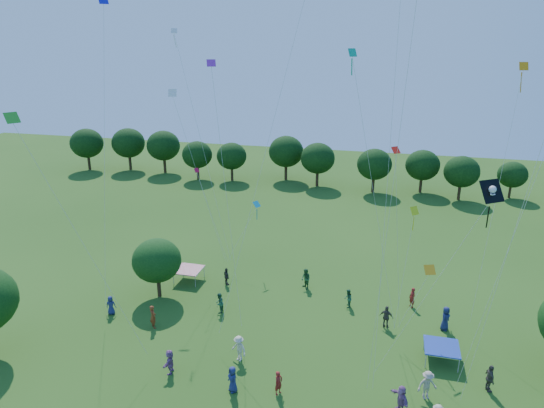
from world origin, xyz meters
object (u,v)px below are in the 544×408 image
Objects in this scene: near_tree_north at (157,260)px; tent_red_stripe at (189,270)px; pirate_kite at (489,196)px; red_high_kite at (302,14)px; tent_blue at (442,347)px.

near_tree_north is 2.27× the size of tent_red_stripe.
pirate_kite reaches higher than tent_red_stripe.
red_high_kite reaches higher than tent_red_stripe.
tent_blue is (21.77, -3.22, -2.18)m from near_tree_north.
near_tree_north is 0.40× the size of pirate_kite.
near_tree_north is 21.68m from red_high_kite.
tent_red_stripe is 26.76m from pirate_kite.
tent_red_stripe is 0.18× the size of pirate_kite.
pirate_kite is (0.47, -5.16, 11.97)m from tent_blue.
near_tree_north is at bearing 171.58° from tent_blue.
near_tree_north is 4.03m from tent_red_stripe.
red_high_kite is at bearing -21.46° from tent_red_stripe.
pirate_kite reaches higher than near_tree_north.
red_high_kite is at bearing -4.55° from near_tree_north.
tent_red_stripe is 0.08× the size of red_high_kite.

